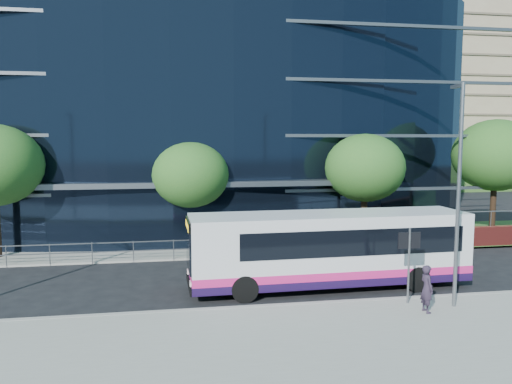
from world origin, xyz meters
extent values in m
plane|color=black|center=(0.00, 0.00, 0.00)|extent=(200.00, 200.00, 0.00)
cube|color=gray|center=(0.00, -5.00, 0.07)|extent=(80.00, 8.00, 0.15)
cube|color=gray|center=(0.00, -1.00, 0.08)|extent=(80.00, 0.25, 0.16)
cube|color=gold|center=(0.00, -0.80, 0.01)|extent=(80.00, 0.08, 0.01)
cube|color=gold|center=(0.00, -0.65, 0.01)|extent=(80.00, 0.08, 0.01)
cube|color=gray|center=(-6.00, 11.00, 0.05)|extent=(50.00, 8.00, 0.10)
cube|color=black|center=(-4.00, 24.00, 8.00)|extent=(38.00, 16.00, 16.00)
cube|color=#595E66|center=(-4.00, 9.50, 3.70)|extent=(22.00, 1.20, 0.30)
cube|color=slate|center=(-8.00, 7.00, 1.05)|extent=(24.00, 0.05, 0.05)
cube|color=slate|center=(-8.00, 7.00, 0.60)|extent=(24.00, 0.05, 0.05)
cylinder|color=slate|center=(-8.00, 7.00, 0.55)|extent=(0.04, 0.04, 1.10)
cube|color=#2D511E|center=(32.00, 56.00, 2.00)|extent=(60.00, 42.00, 4.00)
cube|color=#9F876A|center=(32.00, 58.00, 17.00)|extent=(50.00, 12.00, 26.00)
cylinder|color=slate|center=(4.50, -1.60, 1.55)|extent=(0.08, 0.08, 2.80)
cube|color=black|center=(4.50, -1.58, 2.50)|extent=(0.85, 0.06, 0.60)
cylinder|color=black|center=(-3.00, 9.50, 1.43)|extent=(0.36, 0.36, 2.86)
ellipsoid|color=#17511F|center=(-3.00, 9.50, 4.23)|extent=(4.29, 4.29, 3.65)
cylinder|color=black|center=(7.00, 9.00, 1.54)|extent=(0.36, 0.36, 3.08)
ellipsoid|color=#17511F|center=(7.00, 9.00, 4.55)|extent=(4.62, 4.62, 3.93)
cylinder|color=black|center=(16.00, 10.00, 1.76)|extent=(0.36, 0.36, 3.52)
ellipsoid|color=#17511F|center=(16.00, 10.00, 5.20)|extent=(5.28, 5.28, 4.49)
cylinder|color=black|center=(24.00, 40.00, 1.54)|extent=(0.36, 0.36, 3.08)
ellipsoid|color=#17511F|center=(24.00, 40.00, 4.55)|extent=(4.62, 4.62, 3.93)
cylinder|color=black|center=(40.00, 42.00, 1.43)|extent=(0.36, 0.36, 2.86)
ellipsoid|color=#17511F|center=(40.00, 42.00, 4.23)|extent=(4.29, 4.29, 3.65)
cylinder|color=slate|center=(6.00, -2.20, 4.15)|extent=(0.14, 0.14, 8.00)
cube|color=slate|center=(6.00, -1.85, 8.05)|extent=(0.15, 0.70, 0.12)
cube|color=silver|center=(2.37, 1.21, 1.75)|extent=(11.57, 2.89, 2.77)
cube|color=#1C0D36|center=(2.37, 1.21, 0.52)|extent=(11.59, 2.94, 0.31)
cube|color=#CF1E70|center=(2.37, 1.21, 0.84)|extent=(11.59, 2.94, 0.31)
cube|color=black|center=(2.99, 1.22, 2.15)|extent=(9.27, 2.88, 1.05)
cube|color=black|center=(-3.42, 1.07, 1.88)|extent=(0.13, 2.25, 1.62)
cube|color=black|center=(-3.43, 1.07, 2.85)|extent=(0.15, 2.15, 0.42)
cube|color=yellow|center=(-3.48, 1.33, 2.85)|extent=(0.07, 1.15, 0.23)
cube|color=black|center=(-3.42, 1.07, 0.47)|extent=(0.16, 2.51, 0.25)
cylinder|color=black|center=(-1.37, -0.07, 0.52)|extent=(1.05, 0.34, 1.05)
cylinder|color=black|center=(5.74, 0.10, 0.52)|extent=(1.05, 0.34, 1.05)
imported|color=#2A2030|center=(4.68, -2.62, 0.99)|extent=(0.43, 0.63, 1.68)
camera|label=1|loc=(-4.03, -18.32, 6.17)|focal=35.00mm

